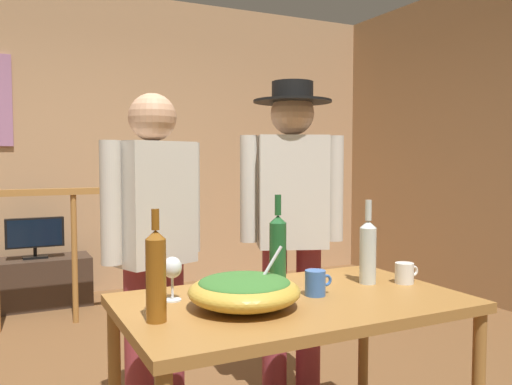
{
  "coord_description": "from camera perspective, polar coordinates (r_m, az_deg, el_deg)",
  "views": [
    {
      "loc": [
        -0.7,
        -2.58,
        1.27
      ],
      "look_at": [
        0.3,
        -0.54,
        1.13
      ],
      "focal_mm": 36.94,
      "sensor_mm": 36.0,
      "label": 1
    }
  ],
  "objects": [
    {
      "name": "wine_bottle_clear",
      "position": [
        2.32,
        12.03,
        -6.12
      ],
      "size": [
        0.07,
        0.07,
        0.36
      ],
      "color": "silver",
      "rests_on": "serving_table"
    },
    {
      "name": "flat_screen_tv",
      "position": [
        4.89,
        -22.83,
        -4.18
      ],
      "size": [
        0.47,
        0.12,
        0.35
      ],
      "color": "black",
      "rests_on": "tv_console"
    },
    {
      "name": "serving_table",
      "position": [
        2.08,
        4.01,
        -13.33
      ],
      "size": [
        1.3,
        0.78,
        0.74
      ],
      "color": "#9E6B33",
      "rests_on": "ground_plane"
    },
    {
      "name": "salad_bowl",
      "position": [
        1.92,
        -1.27,
        -10.47
      ],
      "size": [
        0.4,
        0.4,
        0.21
      ],
      "color": "gold",
      "rests_on": "serving_table"
    },
    {
      "name": "wine_bottle_green",
      "position": [
        2.27,
        2.38,
        -5.96
      ],
      "size": [
        0.07,
        0.07,
        0.38
      ],
      "color": "#1E5628",
      "rests_on": "serving_table"
    },
    {
      "name": "person_standing_left",
      "position": [
        2.48,
        -11.0,
        -4.76
      ],
      "size": [
        0.5,
        0.33,
        1.57
      ],
      "rotation": [
        0.0,
        0.0,
        3.51
      ],
      "color": "#9E3842",
      "rests_on": "ground_plane"
    },
    {
      "name": "side_wall_right",
      "position": [
        5.14,
        22.9,
        5.06
      ],
      "size": [
        0.1,
        3.96,
        2.86
      ],
      "primitive_type": "cube",
      "color": "tan",
      "rests_on": "ground_plane"
    },
    {
      "name": "mug_blue",
      "position": [
        2.1,
        6.48,
        -9.69
      ],
      "size": [
        0.12,
        0.08,
        0.1
      ],
      "color": "#3866B2",
      "rests_on": "serving_table"
    },
    {
      "name": "tv_console",
      "position": [
        4.99,
        -22.73,
        -8.96
      ],
      "size": [
        0.9,
        0.4,
        0.42
      ],
      "primitive_type": "cube",
      "color": "#38281E",
      "rests_on": "ground_plane"
    },
    {
      "name": "mug_white",
      "position": [
        2.37,
        15.81,
        -8.39
      ],
      "size": [
        0.12,
        0.08,
        0.09
      ],
      "color": "white",
      "rests_on": "serving_table"
    },
    {
      "name": "person_standing_right",
      "position": [
        2.75,
        3.91,
        -2.26
      ],
      "size": [
        0.51,
        0.4,
        1.67
      ],
      "rotation": [
        0.0,
        0.0,
        2.77
      ],
      "color": "#9E3842",
      "rests_on": "ground_plane"
    },
    {
      "name": "back_wall",
      "position": [
        5.27,
        -18.6,
        5.12
      ],
      "size": [
        6.36,
        0.1,
        2.86
      ],
      "primitive_type": "cube",
      "color": "tan",
      "rests_on": "ground_plane"
    },
    {
      "name": "wine_glass",
      "position": [
        2.02,
        -9.06,
        -8.25
      ],
      "size": [
        0.07,
        0.07,
        0.17
      ],
      "color": "silver",
      "rests_on": "serving_table"
    },
    {
      "name": "wine_bottle_amber",
      "position": [
        1.77,
        -10.78,
        -8.69
      ],
      "size": [
        0.07,
        0.07,
        0.37
      ],
      "color": "brown",
      "rests_on": "serving_table"
    }
  ]
}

